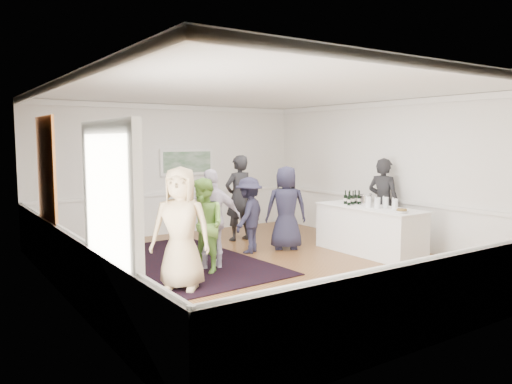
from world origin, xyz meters
TOP-DOWN VIEW (x-y plane):
  - floor at (0.00, 0.00)m, footprint 8.00×8.00m
  - ceiling at (0.00, 0.00)m, footprint 7.00×8.00m
  - wall_left at (-3.50, 0.00)m, footprint 0.02×8.00m
  - wall_right at (3.50, 0.00)m, footprint 0.02×8.00m
  - wall_back at (0.00, 4.00)m, footprint 7.00×0.02m
  - wall_front at (0.00, -4.00)m, footprint 7.00×0.02m
  - wainscoting at (0.00, 0.00)m, footprint 7.00×8.00m
  - mirror at (-3.45, 1.30)m, footprint 0.05×1.25m
  - doorway at (-3.45, -1.90)m, footprint 0.10×1.78m
  - landscape_painting at (0.40, 3.95)m, footprint 1.44×0.06m
  - area_rug at (-1.42, 1.10)m, footprint 3.36×4.29m
  - serving_table at (2.43, -0.33)m, footprint 0.91×2.39m
  - bartender at (3.20, 0.01)m, footprint 0.63×0.80m
  - guest_tan at (-1.87, -0.43)m, footprint 1.12×1.07m
  - guest_green at (-1.10, 0.26)m, footprint 0.76×0.90m
  - guest_lilac at (-0.83, 0.44)m, footprint 1.15×0.74m
  - guest_dark_a at (0.41, 1.12)m, footprint 1.17×1.05m
  - guest_dark_b at (0.92, 2.33)m, footprint 0.75×0.51m
  - guest_navy at (1.25, 0.95)m, footprint 1.04×0.93m
  - wine_bottles at (2.44, 0.18)m, footprint 0.42×0.29m
  - juice_pitchers at (2.43, -0.63)m, footprint 0.36×0.65m
  - ice_bucket at (2.49, -0.15)m, footprint 0.26×0.26m
  - nut_bowl at (2.28, -1.26)m, footprint 0.24×0.24m

SIDE VIEW (x-z plane):
  - floor at x=0.00m, z-range 0.00..0.00m
  - area_rug at x=-1.42m, z-range 0.00..0.02m
  - serving_table at x=2.43m, z-range 0.00..0.97m
  - wainscoting at x=0.00m, z-range 0.00..1.00m
  - guest_dark_a at x=0.41m, z-range 0.00..1.57m
  - guest_green at x=-1.10m, z-range 0.00..1.67m
  - guest_navy at x=1.25m, z-range 0.00..1.79m
  - guest_lilac at x=-0.83m, z-range 0.00..1.81m
  - guest_tan at x=-1.87m, z-range 0.00..1.93m
  - bartender at x=3.20m, z-range 0.00..1.94m
  - guest_dark_b at x=0.92m, z-range 0.00..1.99m
  - nut_bowl at x=2.28m, z-range 0.97..1.04m
  - ice_bucket at x=2.49m, z-range 0.96..1.21m
  - juice_pitchers at x=2.43m, z-range 0.97..1.21m
  - wine_bottles at x=2.44m, z-range 0.97..1.28m
  - doorway at x=-3.45m, z-range 0.14..2.70m
  - wall_left at x=-3.50m, z-range 0.00..3.20m
  - wall_right at x=3.50m, z-range 0.00..3.20m
  - wall_back at x=0.00m, z-range 0.00..3.20m
  - wall_front at x=0.00m, z-range 0.00..3.20m
  - landscape_painting at x=0.40m, z-range 1.45..2.11m
  - mirror at x=-3.45m, z-range 0.88..2.73m
  - ceiling at x=0.00m, z-range 3.19..3.21m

